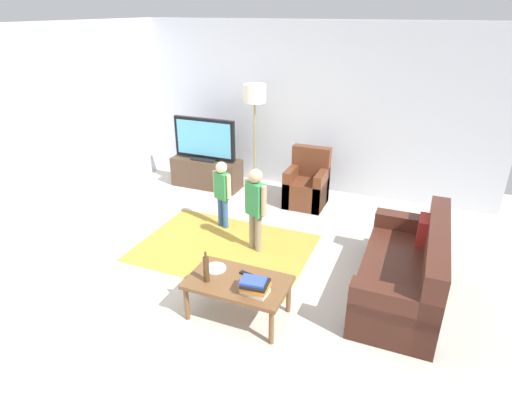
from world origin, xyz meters
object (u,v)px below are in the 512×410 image
Objects in this scene: armchair at (307,186)px; coffee_table at (238,285)px; child_near_tv at (222,189)px; bottle at (206,269)px; plate at (215,268)px; couch at (409,274)px; floor_lamp at (255,99)px; tv_remote at (247,274)px; tv_stand at (207,173)px; child_center at (255,203)px; book_stack at (255,286)px; tv at (204,140)px.

coffee_table is (0.13, -2.90, 0.07)m from armchair.
coffee_table is at bearing -59.01° from child_near_tv.
plate is (-0.02, 0.22, -0.13)m from bottle.
couch is 1.01× the size of floor_lamp.
tv_remote is at bearing -150.44° from couch.
couch reaches higher than tv_stand.
couch reaches higher than bottle.
floor_lamp reaches higher than child_center.
armchair is at bearing 96.85° from book_stack.
child_near_tv is (0.10, -1.42, -0.96)m from floor_lamp.
couch reaches higher than book_stack.
armchair reaches higher than bottle.
tv is 3.34× the size of bottle.
child_near_tv is at bearing -52.80° from tv.
armchair is at bearing 105.84° from tv_remote.
couch is at bearing -29.14° from tv.
child_near_tv reaches higher than couch.
tv_remote is (0.18, -2.78, 0.13)m from armchair.
child_near_tv is 1.74m from plate.
child_near_tv is at bearing 164.51° from couch.
bottle is (-1.83, -1.09, 0.27)m from couch.
couch is 2.00× the size of armchair.
tv reaches higher than bottle.
book_stack reaches higher than tv_stand.
plate is at bearing -65.84° from child_near_tv.
coffee_table is 0.14m from tv_remote.
plate is at bearing 161.55° from coffee_table.
tv is at bearing 179.42° from armchair.
couch is at bearing -15.49° from child_near_tv.
tv is 2.30m from child_center.
armchair is 5.29× the size of tv_remote.
couch is 2.15m from bottle.
tv_stand is 4.36× the size of book_stack.
bottle is (0.73, -1.80, -0.03)m from child_near_tv.
armchair reaches higher than tv_stand.
book_stack reaches higher than coffee_table.
child_center is at bearing 120.89° from tv_remote.
tv_remote is at bearing 67.38° from coffee_table.
armchair is at bearing -1.24° from tv_stand.
plate is (0.81, -2.99, -1.12)m from floor_lamp.
tv_stand is at bearing 137.43° from tv_remote.
bottle is (-0.51, -0.01, 0.07)m from book_stack.
armchair reaches higher than book_stack.
book_stack is (-1.32, -1.08, 0.20)m from couch.
armchair is 2.79m from tv_remote.
armchair is 1.60m from floor_lamp.
bottle is at bearing -149.20° from couch.
child_near_tv is (-2.56, 0.71, 0.30)m from couch.
floor_lamp is 3.30m from plate.
tv_remote is at bearing -54.46° from tv.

